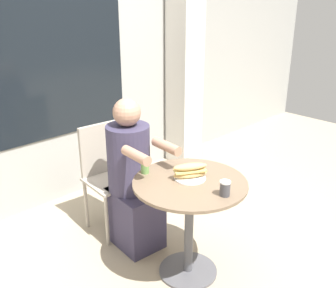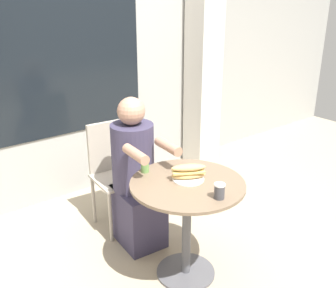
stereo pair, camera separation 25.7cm
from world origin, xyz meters
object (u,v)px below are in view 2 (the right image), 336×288
drink_cup (219,191)px  condiment_bottle (145,164)px  seated_diner (136,182)px  sandwich_on_plate (188,173)px  diner_chair (113,165)px  cafe_table (187,208)px

drink_cup → condiment_bottle: size_ratio=0.83×
seated_diner → sandwich_on_plate: bearing=102.8°
seated_diner → drink_cup: bearing=98.6°
diner_chair → sandwich_on_plate: size_ratio=3.78×
sandwich_on_plate → condiment_bottle: condiment_bottle is taller
cafe_table → condiment_bottle: (-0.12, 0.30, 0.24)m
diner_chair → condiment_bottle: 0.65m
diner_chair → sandwich_on_plate: bearing=98.9°
seated_diner → cafe_table: bearing=99.1°
cafe_table → diner_chair: diner_chair is taller
seated_diner → condiment_bottle: (-0.08, -0.25, 0.26)m
diner_chair → condiment_bottle: size_ratio=7.67×
seated_diner → sandwich_on_plate: size_ratio=5.02×
seated_diner → drink_cup: seated_diner is taller
drink_cup → condiment_bottle: (-0.14, 0.57, 0.01)m
diner_chair → drink_cup: 1.19m
seated_diner → drink_cup: 0.86m
cafe_table → seated_diner: (-0.04, 0.55, -0.02)m
diner_chair → drink_cup: bearing=97.0°
diner_chair → drink_cup: diner_chair is taller
cafe_table → seated_diner: 0.55m
cafe_table → drink_cup: 0.36m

